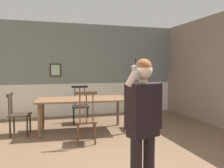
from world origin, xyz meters
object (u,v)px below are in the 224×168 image
Objects in this scene: chair_by_doorway at (141,108)px; person_figure at (144,117)px; dining_table at (83,102)px; chair_at_table_head at (18,114)px; chair_near_window at (86,119)px; chair_opposite_corner at (80,105)px.

chair_by_doorway is 0.66× the size of person_figure.
dining_table is 1.45m from chair_at_table_head.
chair_by_doorway is at bearing -129.35° from person_figure.
chair_near_window is 1.05× the size of chair_opposite_corner.
chair_opposite_corner is at bearing 85.48° from dining_table.
chair_near_window is at bearing -96.17° from person_figure.
person_figure is at bearing -72.35° from chair_near_window.
person_figure reaches higher than chair_by_doorway.
chair_near_window is at bearing 60.22° from chair_at_table_head.
person_figure is at bearing 98.34° from chair_opposite_corner.
chair_at_table_head is 1.67m from chair_opposite_corner.
chair_opposite_corner reaches higher than dining_table.
dining_table is 2.84m from person_figure.
chair_opposite_corner is at bearing 123.26° from chair_at_table_head.
chair_near_window is 2.02m from person_figure.
chair_opposite_corner reaches higher than chair_at_table_head.
chair_at_table_head is 0.58× the size of person_figure.
chair_opposite_corner is (-1.36, 0.99, -0.02)m from chair_by_doorway.
chair_at_table_head is at bearing 175.46° from dining_table.
chair_by_doorway is 2.96m from person_figure.
dining_table is 1.44m from chair_by_doorway.
chair_opposite_corner is 3.72m from person_figure.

